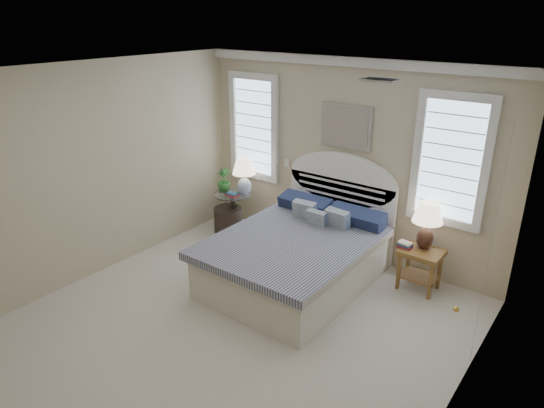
{
  "coord_description": "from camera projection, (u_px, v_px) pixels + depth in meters",
  "views": [
    {
      "loc": [
        3.0,
        -3.12,
        3.22
      ],
      "look_at": [
        -0.1,
        1.0,
        1.17
      ],
      "focal_mm": 32.0,
      "sensor_mm": 36.0,
      "label": 1
    }
  ],
  "objects": [
    {
      "name": "books_left",
      "position": [
        232.0,
        194.0,
        7.3
      ],
      "size": [
        0.18,
        0.13,
        0.05
      ],
      "rotation": [
        0.0,
        0.0,
        0.01
      ],
      "color": "maroon",
      "rests_on": "side_table_left"
    },
    {
      "name": "switch_plate",
      "position": [
        287.0,
        162.0,
        7.13
      ],
      "size": [
        0.08,
        0.01,
        0.12
      ],
      "primitive_type": "cube",
      "color": "silver",
      "rests_on": "wall_back"
    },
    {
      "name": "ceiling",
      "position": [
        212.0,
        76.0,
        4.19
      ],
      "size": [
        4.5,
        5.0,
        0.01
      ],
      "primitive_type": "cube",
      "color": "white",
      "rests_on": "wall_back"
    },
    {
      "name": "crown_molding",
      "position": [
        349.0,
        61.0,
        6.03
      ],
      "size": [
        4.5,
        0.08,
        0.12
      ],
      "primitive_type": "cube",
      "color": "silver",
      "rests_on": "wall_back"
    },
    {
      "name": "books_right",
      "position": [
        405.0,
        245.0,
        5.93
      ],
      "size": [
        0.18,
        0.13,
        0.07
      ],
      "rotation": [
        0.0,
        0.0,
        -0.04
      ],
      "color": "maroon",
      "rests_on": "nightstand_right"
    },
    {
      "name": "bed",
      "position": [
        300.0,
        252.0,
        6.12
      ],
      "size": [
        1.72,
        2.28,
        1.47
      ],
      "color": "beige",
      "rests_on": "floor"
    },
    {
      "name": "lamp_right",
      "position": [
        427.0,
        220.0,
        5.8
      ],
      "size": [
        0.44,
        0.44,
        0.6
      ],
      "rotation": [
        0.0,
        0.0,
        0.23
      ],
      "color": "black",
      "rests_on": "nightstand_right"
    },
    {
      "name": "side_table_left",
      "position": [
        233.0,
        208.0,
        7.49
      ],
      "size": [
        0.56,
        0.56,
        0.63
      ],
      "color": "black",
      "rests_on": "floor"
    },
    {
      "name": "nightstand_right",
      "position": [
        420.0,
        261.0,
        5.91
      ],
      "size": [
        0.5,
        0.4,
        0.53
      ],
      "color": "brown",
      "rests_on": "floor"
    },
    {
      "name": "window_right",
      "position": [
        451.0,
        161.0,
        5.65
      ],
      "size": [
        0.9,
        0.06,
        1.6
      ],
      "primitive_type": "cube",
      "color": "#AAC1D8",
      "rests_on": "wall_back"
    },
    {
      "name": "lamp_left",
      "position": [
        244.0,
        173.0,
        7.25
      ],
      "size": [
        0.41,
        0.41,
        0.57
      ],
      "rotation": [
        0.0,
        0.0,
        0.21
      ],
      "color": "white",
      "rests_on": "side_table_left"
    },
    {
      "name": "closet_door",
      "position": [
        491.0,
        251.0,
        4.38
      ],
      "size": [
        0.02,
        1.8,
        2.4
      ],
      "primitive_type": "cube",
      "color": "silver",
      "rests_on": "floor"
    },
    {
      "name": "floor",
      "position": [
        224.0,
        335.0,
        5.19
      ],
      "size": [
        4.5,
        5.0,
        0.01
      ],
      "primitive_type": "cube",
      "color": "beige",
      "rests_on": "ground"
    },
    {
      "name": "potted_plant",
      "position": [
        224.0,
        180.0,
        7.43
      ],
      "size": [
        0.24,
        0.24,
        0.36
      ],
      "primitive_type": "imported",
      "rotation": [
        0.0,
        0.0,
        0.22
      ],
      "color": "#2B6C2F",
      "rests_on": "side_table_left"
    },
    {
      "name": "wall_right",
      "position": [
        452.0,
        296.0,
        3.43
      ],
      "size": [
        0.02,
        5.0,
        2.7
      ],
      "primitive_type": "cube",
      "color": "#B7AB89",
      "rests_on": "floor"
    },
    {
      "name": "wall_left",
      "position": [
        84.0,
        175.0,
        5.94
      ],
      "size": [
        0.02,
        5.0,
        2.7
      ],
      "primitive_type": "cube",
      "color": "#B7AB89",
      "rests_on": "floor"
    },
    {
      "name": "floor_pot",
      "position": [
        228.0,
        220.0,
        7.55
      ],
      "size": [
        0.54,
        0.54,
        0.39
      ],
      "primitive_type": "cylinder",
      "rotation": [
        0.0,
        0.0,
        -0.31
      ],
      "color": "black",
      "rests_on": "floor"
    },
    {
      "name": "wall_back",
      "position": [
        345.0,
        160.0,
        6.54
      ],
      "size": [
        4.5,
        0.02,
        2.7
      ],
      "primitive_type": "cube",
      "color": "#B7AB89",
      "rests_on": "floor"
    },
    {
      "name": "hvac_vent",
      "position": [
        380.0,
        80.0,
        4.12
      ],
      "size": [
        0.3,
        0.2,
        0.02
      ],
      "primitive_type": "cube",
      "color": "#B2B2B2",
      "rests_on": "ceiling"
    },
    {
      "name": "window_left",
      "position": [
        255.0,
        127.0,
        7.3
      ],
      "size": [
        0.9,
        0.06,
        1.6
      ],
      "primitive_type": "cube",
      "color": "#AAC1D8",
      "rests_on": "wall_back"
    },
    {
      "name": "painting",
      "position": [
        345.0,
        126.0,
        6.34
      ],
      "size": [
        0.74,
        0.04,
        0.58
      ],
      "primitive_type": "cube",
      "color": "silver",
      "rests_on": "wall_back"
    }
  ]
}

